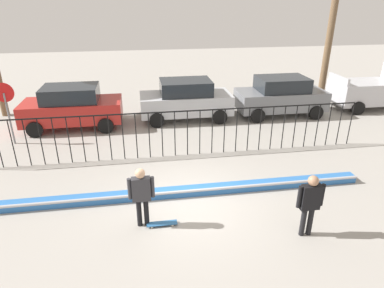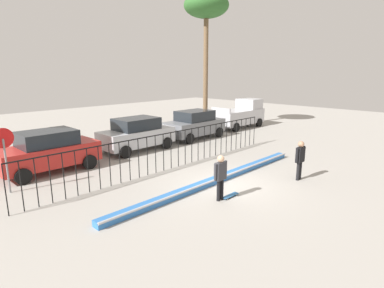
% 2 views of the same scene
% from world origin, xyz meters
% --- Properties ---
extents(ground_plane, '(60.00, 60.00, 0.00)m').
position_xyz_m(ground_plane, '(0.00, 0.00, 0.00)').
color(ground_plane, '#9E9991').
extents(bowl_coping_ledge, '(11.00, 0.41, 0.27)m').
position_xyz_m(bowl_coping_ledge, '(0.00, 0.43, 0.12)').
color(bowl_coping_ledge, '#2D6BB7').
rests_on(bowl_coping_ledge, ground).
extents(perimeter_fence, '(14.04, 0.04, 1.75)m').
position_xyz_m(perimeter_fence, '(0.00, 3.20, 1.08)').
color(perimeter_fence, black).
rests_on(perimeter_fence, ground).
extents(skateboarder, '(0.67, 0.25, 1.66)m').
position_xyz_m(skateboarder, '(-1.30, -0.84, 1.00)').
color(skateboarder, black).
rests_on(skateboarder, ground).
extents(skateboard, '(0.80, 0.20, 0.07)m').
position_xyz_m(skateboard, '(-0.82, -0.94, 0.06)').
color(skateboard, '#26598C').
rests_on(skateboard, ground).
extents(camera_operator, '(0.68, 0.26, 1.68)m').
position_xyz_m(camera_operator, '(2.71, -1.87, 1.01)').
color(camera_operator, black).
rests_on(camera_operator, ground).
extents(parked_car_red, '(4.30, 2.12, 1.90)m').
position_xyz_m(parked_car_red, '(-4.19, 6.88, 0.97)').
color(parked_car_red, '#B2231E').
rests_on(parked_car_red, ground).
extents(parked_car_silver, '(4.30, 2.12, 1.90)m').
position_xyz_m(parked_car_silver, '(0.98, 7.22, 0.97)').
color(parked_car_silver, '#B7BABF').
rests_on(parked_car_silver, ground).
extents(parked_car_gray, '(4.30, 2.12, 1.90)m').
position_xyz_m(parked_car_gray, '(5.70, 7.11, 0.97)').
color(parked_car_gray, slate).
rests_on(parked_car_gray, ground).
extents(pickup_truck, '(4.70, 2.12, 2.24)m').
position_xyz_m(pickup_truck, '(11.40, 7.42, 1.04)').
color(pickup_truck, '#B7B7BC').
rests_on(pickup_truck, ground).
extents(stop_sign, '(0.76, 0.07, 2.50)m').
position_xyz_m(stop_sign, '(-6.32, 5.36, 1.62)').
color(stop_sign, slate).
rests_on(stop_sign, ground).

